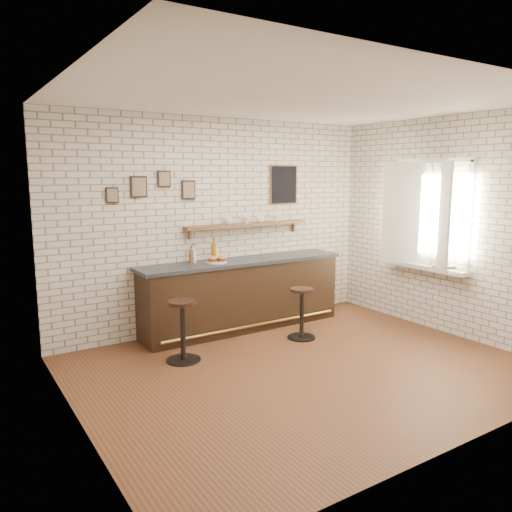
# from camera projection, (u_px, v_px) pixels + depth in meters

# --- Properties ---
(ground) EXTENTS (5.00, 5.00, 0.00)m
(ground) POSITION_uv_depth(u_px,v_px,m) (305.00, 368.00, 5.75)
(ground) COLOR brown
(ground) RESTS_ON ground
(bar_counter) EXTENTS (3.10, 0.65, 1.01)m
(bar_counter) POSITION_uv_depth(u_px,v_px,m) (243.00, 294.00, 7.18)
(bar_counter) COLOR black
(bar_counter) RESTS_ON ground
(sandwich_plate) EXTENTS (0.28, 0.28, 0.01)m
(sandwich_plate) POSITION_uv_depth(u_px,v_px,m) (217.00, 262.00, 6.84)
(sandwich_plate) COLOR white
(sandwich_plate) RESTS_ON bar_counter
(ciabatta_sandwich) EXTENTS (0.26, 0.19, 0.08)m
(ciabatta_sandwich) POSITION_uv_depth(u_px,v_px,m) (217.00, 259.00, 6.84)
(ciabatta_sandwich) COLOR tan
(ciabatta_sandwich) RESTS_ON sandwich_plate
(potato_chips) EXTENTS (0.25, 0.19, 0.00)m
(potato_chips) POSITION_uv_depth(u_px,v_px,m) (215.00, 262.00, 6.82)
(potato_chips) COLOR gold
(potato_chips) RESTS_ON sandwich_plate
(bitters_bottle_brown) EXTENTS (0.07, 0.07, 0.23)m
(bitters_bottle_brown) POSITION_uv_depth(u_px,v_px,m) (192.00, 256.00, 6.81)
(bitters_bottle_brown) COLOR brown
(bitters_bottle_brown) RESTS_ON bar_counter
(bitters_bottle_white) EXTENTS (0.07, 0.07, 0.26)m
(bitters_bottle_white) POSITION_uv_depth(u_px,v_px,m) (194.00, 255.00, 6.83)
(bitters_bottle_white) COLOR silver
(bitters_bottle_white) RESTS_ON bar_counter
(bitters_bottle_amber) EXTENTS (0.08, 0.08, 0.32)m
(bitters_bottle_amber) POSITION_uv_depth(u_px,v_px,m) (214.00, 251.00, 6.99)
(bitters_bottle_amber) COLOR #9A5118
(bitters_bottle_amber) RESTS_ON bar_counter
(condiment_bottle_yellow) EXTENTS (0.07, 0.07, 0.22)m
(condiment_bottle_yellow) POSITION_uv_depth(u_px,v_px,m) (216.00, 254.00, 7.02)
(condiment_bottle_yellow) COLOR yellow
(condiment_bottle_yellow) RESTS_ON bar_counter
(bar_stool_left) EXTENTS (0.41, 0.41, 0.74)m
(bar_stool_left) POSITION_uv_depth(u_px,v_px,m) (183.00, 329.00, 5.92)
(bar_stool_left) COLOR black
(bar_stool_left) RESTS_ON ground
(bar_stool_right) EXTENTS (0.39, 0.39, 0.69)m
(bar_stool_right) POSITION_uv_depth(u_px,v_px,m) (302.00, 312.00, 6.76)
(bar_stool_right) COLOR black
(bar_stool_right) RESTS_ON ground
(wall_shelf) EXTENTS (2.00, 0.18, 0.18)m
(wall_shelf) POSITION_uv_depth(u_px,v_px,m) (248.00, 225.00, 7.30)
(wall_shelf) COLOR brown
(wall_shelf) RESTS_ON ground
(shelf_cup_a) EXTENTS (0.17, 0.17, 0.10)m
(shelf_cup_a) POSITION_uv_depth(u_px,v_px,m) (228.00, 221.00, 7.12)
(shelf_cup_a) COLOR white
(shelf_cup_a) RESTS_ON wall_shelf
(shelf_cup_b) EXTENTS (0.13, 0.13, 0.10)m
(shelf_cup_b) POSITION_uv_depth(u_px,v_px,m) (247.00, 220.00, 7.28)
(shelf_cup_b) COLOR white
(shelf_cup_b) RESTS_ON wall_shelf
(shelf_cup_c) EXTENTS (0.14, 0.14, 0.10)m
(shelf_cup_c) POSITION_uv_depth(u_px,v_px,m) (261.00, 219.00, 7.41)
(shelf_cup_c) COLOR white
(shelf_cup_c) RESTS_ON wall_shelf
(shelf_cup_d) EXTENTS (0.14, 0.14, 0.10)m
(shelf_cup_d) POSITION_uv_depth(u_px,v_px,m) (277.00, 218.00, 7.57)
(shelf_cup_d) COLOR white
(shelf_cup_d) RESTS_ON wall_shelf
(back_wall_decor) EXTENTS (2.96, 0.02, 0.56)m
(back_wall_decor) POSITION_uv_depth(u_px,v_px,m) (234.00, 186.00, 7.18)
(back_wall_decor) COLOR black
(back_wall_decor) RESTS_ON ground
(window_sill) EXTENTS (0.20, 1.35, 0.06)m
(window_sill) POSITION_uv_depth(u_px,v_px,m) (425.00, 267.00, 7.13)
(window_sill) COLOR white
(window_sill) RESTS_ON ground
(casement_window) EXTENTS (0.40, 1.30, 1.56)m
(casement_window) POSITION_uv_depth(u_px,v_px,m) (426.00, 215.00, 6.99)
(casement_window) COLOR white
(casement_window) RESTS_ON ground
(book_lower) EXTENTS (0.27, 0.29, 0.02)m
(book_lower) POSITION_uv_depth(u_px,v_px,m) (441.00, 267.00, 6.88)
(book_lower) COLOR tan
(book_lower) RESTS_ON window_sill
(book_upper) EXTENTS (0.26, 0.29, 0.02)m
(book_upper) POSITION_uv_depth(u_px,v_px,m) (439.00, 266.00, 6.90)
(book_upper) COLOR tan
(book_upper) RESTS_ON book_lower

